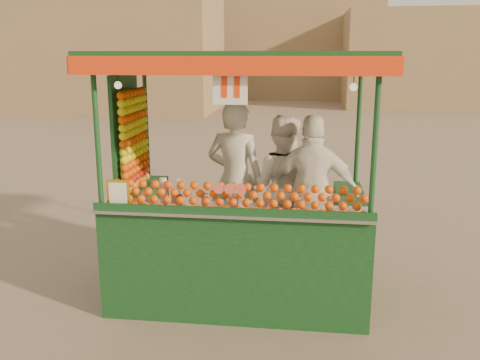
# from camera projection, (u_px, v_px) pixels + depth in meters

# --- Properties ---
(ground) EXTENTS (90.00, 90.00, 0.00)m
(ground) POSITION_uv_depth(u_px,v_px,m) (259.00, 294.00, 6.23)
(ground) COLOR #746052
(ground) RESTS_ON ground
(building_left) EXTENTS (10.00, 6.00, 6.00)m
(building_left) POSITION_uv_depth(u_px,v_px,m) (116.00, 49.00, 25.89)
(building_left) COLOR #8B6F4F
(building_left) RESTS_ON ground
(building_right) EXTENTS (9.00, 6.00, 5.00)m
(building_right) POSITION_uv_depth(u_px,v_px,m) (429.00, 59.00, 27.91)
(building_right) COLOR #8B6F4F
(building_right) RESTS_ON ground
(building_center) EXTENTS (14.00, 7.00, 7.00)m
(building_center) POSITION_uv_depth(u_px,v_px,m) (270.00, 43.00, 34.56)
(building_center) COLOR #8B6F4F
(building_center) RESTS_ON ground
(juice_cart) EXTENTS (3.11, 2.02, 2.83)m
(juice_cart) POSITION_uv_depth(u_px,v_px,m) (233.00, 221.00, 5.99)
(juice_cart) COLOR #0F3717
(juice_cart) RESTS_ON ground
(vendor_left) EXTENTS (0.79, 0.60, 1.94)m
(vendor_left) POSITION_uv_depth(u_px,v_px,m) (235.00, 180.00, 6.37)
(vendor_left) COLOR silver
(vendor_left) RESTS_ON ground
(vendor_middle) EXTENTS (0.92, 0.76, 1.77)m
(vendor_middle) POSITION_uv_depth(u_px,v_px,m) (281.00, 187.00, 6.40)
(vendor_middle) COLOR white
(vendor_middle) RESTS_ON ground
(vendor_right) EXTENTS (1.07, 0.46, 1.81)m
(vendor_right) POSITION_uv_depth(u_px,v_px,m) (313.00, 193.00, 6.03)
(vendor_right) COLOR white
(vendor_right) RESTS_ON ground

